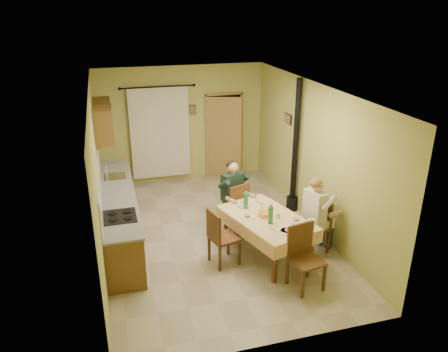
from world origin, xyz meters
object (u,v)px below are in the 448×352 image
object	(u,v)px
chair_far	(234,217)
chair_left	(223,248)
chair_near	(305,271)
man_right	(316,207)
stove_flue	(294,165)
chair_right	(314,237)
man_far	(233,189)
dining_table	(266,236)

from	to	relation	value
chair_far	chair_left	distance (m)	1.17
chair_far	chair_near	distance (m)	2.12
man_right	stove_flue	distance (m)	1.69
chair_right	man_far	size ratio (longest dim) A/B	0.70
man_far	stove_flue	world-z (taller)	stove_flue
chair_far	chair_left	xyz separation A→B (m)	(-0.50, -1.05, -0.00)
chair_near	chair_right	bearing A→B (deg)	-134.81
chair_far	stove_flue	world-z (taller)	stove_flue
dining_table	chair_left	distance (m)	0.78
dining_table	chair_right	bearing A→B (deg)	-23.26
dining_table	man_far	xyz separation A→B (m)	(-0.29, 1.05, 0.50)
chair_near	stove_flue	xyz separation A→B (m)	(0.92, 2.57, 0.73)
dining_table	man_right	size ratio (longest dim) A/B	1.38
chair_near	stove_flue	world-z (taller)	stove_flue
chair_near	chair_left	distance (m)	1.44
chair_left	chair_near	bearing A→B (deg)	32.10
dining_table	chair_near	world-z (taller)	chair_near
chair_left	man_right	size ratio (longest dim) A/B	0.72
chair_near	stove_flue	distance (m)	2.83
chair_far	man_right	world-z (taller)	man_right
chair_left	man_right	world-z (taller)	man_right
chair_near	man_far	distance (m)	2.21
chair_far	dining_table	bearing A→B (deg)	-94.50
chair_far	man_far	xyz separation A→B (m)	(-0.01, 0.01, 0.59)
chair_right	man_right	distance (m)	0.59
chair_right	stove_flue	world-z (taller)	stove_flue
man_right	chair_far	bearing A→B (deg)	31.17
chair_right	man_right	xyz separation A→B (m)	(-0.01, -0.00, 0.59)
dining_table	stove_flue	xyz separation A→B (m)	(1.19, 1.56, 0.64)
chair_left	man_far	bearing A→B (deg)	140.91
chair_far	chair_right	xyz separation A→B (m)	(1.16, -1.13, -0.00)
chair_right	chair_far	bearing A→B (deg)	31.59
chair_left	chair_right	bearing A→B (deg)	73.17
chair_left	stove_flue	size ratio (longest dim) A/B	0.36
man_far	stove_flue	size ratio (longest dim) A/B	0.50
man_right	stove_flue	world-z (taller)	stove_flue
dining_table	chair_far	size ratio (longest dim) A/B	1.88
chair_far	chair_left	world-z (taller)	chair_far
chair_near	stove_flue	bearing A→B (deg)	-120.71
chair_right	man_far	bearing A→B (deg)	31.35
chair_near	man_far	xyz separation A→B (m)	(-0.55, 2.06, 0.59)
chair_right	chair_left	world-z (taller)	chair_left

